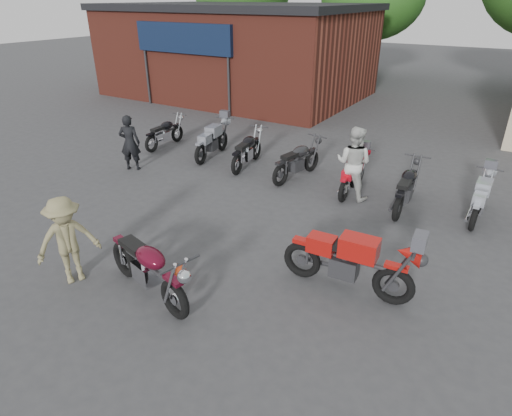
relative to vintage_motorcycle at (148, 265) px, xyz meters
The scene contains 17 objects.
ground 1.31m from the vintage_motorcycle, 40.52° to the left, with size 90.00×90.00×0.00m, color #38383B.
brick_building 16.89m from the vintage_motorcycle, 118.87° to the left, with size 12.00×8.00×4.00m, color maroon.
tree_0 26.49m from the vintage_motorcycle, 120.00° to the left, with size 6.56×6.56×8.20m, color #214B14, non-canonical shape.
tree_1 23.32m from the vintage_motorcycle, 100.29° to the left, with size 5.92×5.92×7.40m, color #214B14, non-canonical shape.
vintage_motorcycle is the anchor object (origin of this frame).
sportbike 3.37m from the vintage_motorcycle, 34.62° to the left, with size 2.22×0.73×1.29m, color red, non-canonical shape.
helmet 0.84m from the vintage_motorcycle, 87.94° to the left, with size 0.27×0.27×0.25m, color #B23512.
person_dark 6.24m from the vintage_motorcycle, 139.07° to the left, with size 0.59×0.39×1.61m, color black.
person_light 5.79m from the vintage_motorcycle, 75.57° to the left, with size 0.89×0.69×1.83m, color beige.
person_tan 1.55m from the vintage_motorcycle, 165.84° to the right, with size 1.05×0.60×1.62m, color olive.
row_bike_0 8.17m from the vintage_motorcycle, 130.77° to the left, with size 1.81×0.60×1.05m, color black, non-canonical shape.
row_bike_1 7.06m from the vintage_motorcycle, 118.48° to the left, with size 2.01×0.66×1.17m, color gray, non-canonical shape.
row_bike_2 6.38m from the vintage_motorcycle, 107.99° to the left, with size 1.93×0.64×1.12m, color black, non-canonical shape.
row_bike_3 6.04m from the vintage_motorcycle, 92.70° to the left, with size 1.98×0.65×1.15m, color black, non-canonical shape.
row_bike_4 6.09m from the vintage_motorcycle, 77.16° to the left, with size 1.82×0.60×1.05m, color red, non-canonical shape.
row_bike_5 6.34m from the vintage_motorcycle, 64.23° to the left, with size 2.01×0.66×1.16m, color black, non-canonical shape.
row_bike_6 7.43m from the vintage_motorcycle, 54.45° to the left, with size 1.83×0.60×1.06m, color #9A9DA8, non-canonical shape.
Camera 1 is at (3.75, -4.79, 4.60)m, focal length 30.00 mm.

